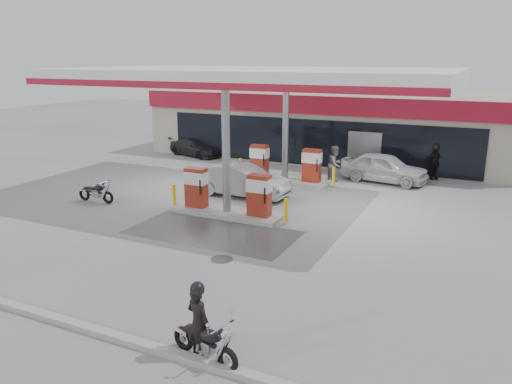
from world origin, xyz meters
TOP-DOWN VIEW (x-y plane):
  - ground at (0.00, 0.00)m, footprint 90.00×90.00m
  - wet_patch at (0.50, 0.00)m, footprint 6.00×3.00m
  - drain_cover at (2.00, -2.00)m, footprint 0.70×0.70m
  - kerb at (0.00, -7.00)m, footprint 28.00×0.25m
  - store_building at (0.01, 15.94)m, footprint 22.00×8.22m
  - canopy at (0.00, 5.00)m, footprint 16.00×10.02m
  - pump_island_near at (0.00, 2.00)m, footprint 5.14×1.30m
  - pump_island_far at (0.00, 8.00)m, footprint 5.14×1.30m
  - main_motorcycle at (4.33, -6.81)m, footprint 1.76×0.77m
  - biker_main at (4.15, -6.77)m, footprint 0.67×0.52m
  - parked_motorcycle at (-5.96, 1.21)m, footprint 1.82×0.70m
  - sedan_white at (4.44, 10.20)m, footprint 4.46×2.25m
  - attendant at (2.27, 9.00)m, footprint 0.88×1.03m
  - hatchback_silver at (-0.79, 4.79)m, footprint 4.40×1.60m
  - parked_car_left at (-7.77, 12.00)m, footprint 4.07×2.50m
  - parked_car_right at (8.43, 14.00)m, footprint 4.74×2.45m
  - biker_walking at (6.63, 11.80)m, footprint 1.07×0.92m

SIDE VIEW (x-z plane):
  - ground at x=0.00m, z-range 0.00..0.00m
  - wet_patch at x=0.50m, z-range 0.00..0.00m
  - drain_cover at x=2.00m, z-range 0.00..0.01m
  - kerb at x=0.00m, z-range 0.00..0.15m
  - main_motorcycle at x=4.33m, z-range -0.05..0.86m
  - parked_motorcycle at x=-5.96m, z-range -0.05..0.88m
  - parked_car_left at x=-7.77m, z-range 0.00..1.10m
  - parked_car_right at x=8.43m, z-range 0.00..1.28m
  - pump_island_near at x=0.00m, z-range -0.18..1.60m
  - pump_island_far at x=0.00m, z-range -0.18..1.60m
  - hatchback_silver at x=-0.79m, z-range 0.00..1.44m
  - sedan_white at x=4.44m, z-range 0.00..1.46m
  - biker_main at x=4.15m, z-range 0.00..1.61m
  - biker_walking at x=6.63m, z-range 0.00..1.72m
  - attendant at x=2.27m, z-range 0.00..1.86m
  - store_building at x=0.01m, z-range 0.01..4.01m
  - canopy at x=0.00m, z-range 2.51..8.02m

